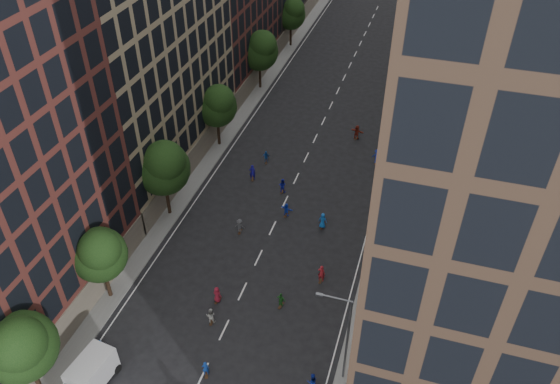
# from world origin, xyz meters

# --- Properties ---
(ground) EXTENTS (240.00, 240.00, 0.00)m
(ground) POSITION_xyz_m (0.00, 40.00, 0.00)
(ground) COLOR black
(ground) RESTS_ON ground
(sidewalk_left) EXTENTS (4.00, 105.00, 0.15)m
(sidewalk_left) POSITION_xyz_m (-12.00, 47.50, 0.07)
(sidewalk_left) COLOR slate
(sidewalk_left) RESTS_ON ground
(sidewalk_right) EXTENTS (4.00, 105.00, 0.15)m
(sidewalk_right) POSITION_xyz_m (12.00, 47.50, 0.07)
(sidewalk_right) COLOR slate
(sidewalk_right) RESTS_ON ground
(bldg_left_b) EXTENTS (14.00, 26.00, 34.00)m
(bldg_left_b) POSITION_xyz_m (-19.00, 35.00, 17.00)
(bldg_left_b) COLOR #998664
(bldg_left_b) RESTS_ON ground
(bldg_right_a) EXTENTS (14.00, 30.00, 36.00)m
(bldg_right_a) POSITION_xyz_m (19.00, 15.00, 18.00)
(bldg_right_a) COLOR #412F23
(bldg_right_a) RESTS_ON ground
(bldg_right_b) EXTENTS (14.00, 28.00, 33.00)m
(bldg_right_b) POSITION_xyz_m (19.00, 44.00, 16.50)
(bldg_right_b) COLOR #635D52
(bldg_right_b) RESTS_ON ground
(tree_left_0) EXTENTS (5.20, 5.20, 8.83)m
(tree_left_0) POSITION_xyz_m (-11.01, 3.85, 5.96)
(tree_left_0) COLOR black
(tree_left_0) RESTS_ON ground
(tree_left_1) EXTENTS (4.80, 4.80, 8.21)m
(tree_left_1) POSITION_xyz_m (-11.02, 13.86, 5.55)
(tree_left_1) COLOR black
(tree_left_1) RESTS_ON ground
(tree_left_2) EXTENTS (5.60, 5.60, 9.45)m
(tree_left_2) POSITION_xyz_m (-10.99, 25.83, 6.36)
(tree_left_2) COLOR black
(tree_left_2) RESTS_ON ground
(tree_left_3) EXTENTS (5.00, 5.00, 8.58)m
(tree_left_3) POSITION_xyz_m (-11.02, 39.85, 5.82)
(tree_left_3) COLOR black
(tree_left_3) RESTS_ON ground
(tree_left_4) EXTENTS (5.40, 5.40, 9.08)m
(tree_left_4) POSITION_xyz_m (-11.00, 55.84, 6.10)
(tree_left_4) COLOR black
(tree_left_4) RESTS_ON ground
(tree_left_5) EXTENTS (4.80, 4.80, 8.33)m
(tree_left_5) POSITION_xyz_m (-11.02, 71.86, 5.68)
(tree_left_5) COLOR black
(tree_left_5) RESTS_ON ground
(tree_right_a) EXTENTS (5.00, 5.00, 8.39)m
(tree_right_a) POSITION_xyz_m (11.38, 47.85, 5.63)
(tree_right_a) COLOR black
(tree_right_a) RESTS_ON ground
(tree_right_b) EXTENTS (5.20, 5.20, 8.83)m
(tree_right_b) POSITION_xyz_m (11.39, 67.85, 5.96)
(tree_right_b) COLOR black
(tree_right_b) RESTS_ON ground
(streetlamp_near) EXTENTS (2.64, 0.22, 9.06)m
(streetlamp_near) POSITION_xyz_m (10.37, 12.00, 5.17)
(streetlamp_near) COLOR #595B60
(streetlamp_near) RESTS_ON ground
(streetlamp_far) EXTENTS (2.64, 0.22, 9.06)m
(streetlamp_far) POSITION_xyz_m (10.37, 45.00, 5.17)
(streetlamp_far) COLOR #595B60
(streetlamp_far) RESTS_ON ground
(cargo_van) EXTENTS (2.91, 5.14, 2.61)m
(cargo_van) POSITION_xyz_m (-7.78, 5.46, 1.37)
(cargo_van) COLOR silver
(cargo_van) RESTS_ON ground
(skater_0) EXTENTS (0.85, 0.56, 1.72)m
(skater_0) POSITION_xyz_m (-8.50, 8.25, 0.86)
(skater_0) COLOR #124598
(skater_0) RESTS_ON ground
(skater_1) EXTENTS (0.65, 0.54, 1.52)m
(skater_1) POSITION_xyz_m (0.27, 9.09, 0.76)
(skater_1) COLOR #1542B0
(skater_1) RESTS_ON ground
(skater_2) EXTENTS (0.98, 0.89, 1.65)m
(skater_2) POSITION_xyz_m (8.50, 10.41, 0.83)
(skater_2) COLOR #122595
(skater_2) RESTS_ON ground
(skater_4) EXTENTS (1.05, 0.49, 1.74)m
(skater_4) POSITION_xyz_m (-8.21, 6.85, 0.87)
(skater_4) COLOR #1A16B4
(skater_4) RESTS_ON ground
(skater_6) EXTENTS (0.90, 0.68, 1.66)m
(skater_6) POSITION_xyz_m (-1.72, 16.27, 0.83)
(skater_6) COLOR maroon
(skater_6) RESTS_ON ground
(skater_7) EXTENTS (0.75, 0.54, 1.89)m
(skater_7) POSITION_xyz_m (6.54, 21.37, 0.95)
(skater_7) COLOR maroon
(skater_7) RESTS_ON ground
(skater_8) EXTENTS (0.87, 0.74, 1.59)m
(skater_8) POSITION_xyz_m (-1.35, 13.96, 0.80)
(skater_8) COLOR #B1B0AC
(skater_8) RESTS_ON ground
(skater_9) EXTENTS (1.06, 0.64, 1.59)m
(skater_9) POSITION_xyz_m (-3.01, 25.46, 0.80)
(skater_9) COLOR #3F4044
(skater_9) RESTS_ON ground
(skater_10) EXTENTS (0.95, 0.54, 1.52)m
(skater_10) POSITION_xyz_m (3.87, 17.42, 0.76)
(skater_10) COLOR #206C22
(skater_10) RESTS_ON ground
(skater_11) EXTENTS (1.47, 0.78, 1.51)m
(skater_11) POSITION_xyz_m (0.79, 29.35, 0.76)
(skater_11) COLOR #1735BC
(skater_11) RESTS_ON ground
(skater_12) EXTENTS (0.90, 0.61, 1.78)m
(skater_12) POSITION_xyz_m (4.91, 28.63, 0.89)
(skater_12) COLOR #1552AB
(skater_12) RESTS_ON ground
(skater_13) EXTENTS (0.81, 0.64, 1.95)m
(skater_13) POSITION_xyz_m (-4.77, 34.33, 0.97)
(skater_13) COLOR #171191
(skater_13) RESTS_ON ground
(skater_14) EXTENTS (0.89, 0.73, 1.70)m
(skater_14) POSITION_xyz_m (-0.80, 33.11, 0.85)
(skater_14) COLOR #141BA5
(skater_14) RESTS_ON ground
(skater_15) EXTENTS (1.31, 0.88, 1.87)m
(skater_15) POSITION_xyz_m (8.36, 41.79, 0.94)
(skater_15) COLOR navy
(skater_15) RESTS_ON ground
(skater_16) EXTENTS (0.96, 0.59, 1.52)m
(skater_16) POSITION_xyz_m (-4.33, 38.04, 0.76)
(skater_16) COLOR #154FB0
(skater_16) RESTS_ON ground
(skater_17) EXTENTS (1.80, 0.99, 1.85)m
(skater_17) POSITION_xyz_m (5.04, 46.47, 0.93)
(skater_17) COLOR maroon
(skater_17) RESTS_ON ground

